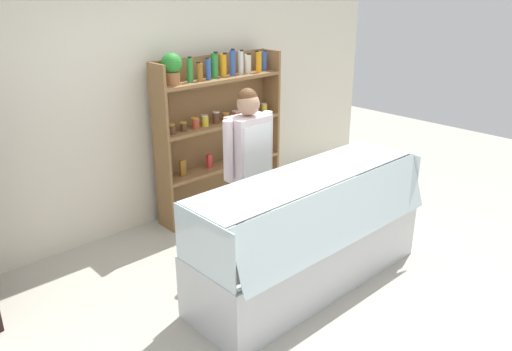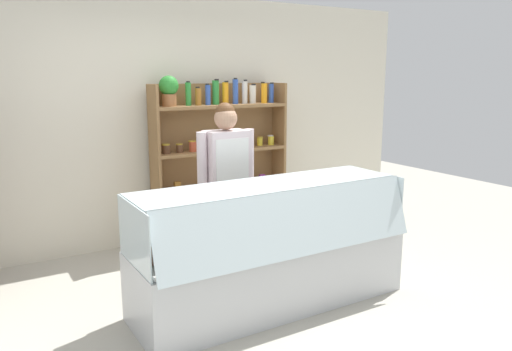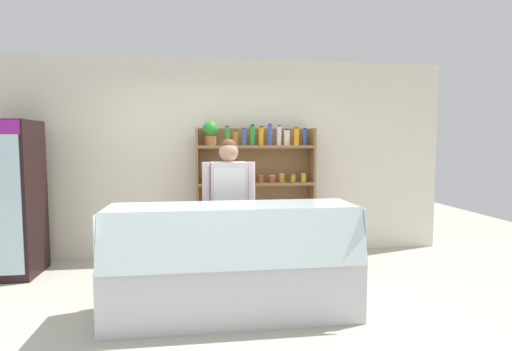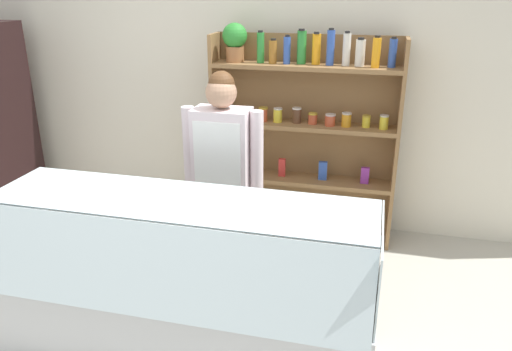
# 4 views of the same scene
# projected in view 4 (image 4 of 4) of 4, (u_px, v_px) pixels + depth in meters

# --- Properties ---
(ground_plane) EXTENTS (12.00, 12.00, 0.00)m
(ground_plane) POSITION_uv_depth(u_px,v_px,m) (159.00, 337.00, 3.24)
(ground_plane) COLOR #B7B2A3
(back_wall) EXTENTS (6.80, 0.10, 2.70)m
(back_wall) POSITION_uv_depth(u_px,v_px,m) (239.00, 77.00, 4.53)
(back_wall) COLOR silver
(back_wall) RESTS_ON ground
(shelving_unit) EXTENTS (1.58, 0.29, 1.85)m
(shelving_unit) POSITION_uv_depth(u_px,v_px,m) (301.00, 122.00, 4.26)
(shelving_unit) COLOR olive
(shelving_unit) RESTS_ON ground
(deli_display_case) EXTENTS (2.25, 0.78, 1.01)m
(deli_display_case) POSITION_uv_depth(u_px,v_px,m) (182.00, 308.00, 3.01)
(deli_display_case) COLOR silver
(deli_display_case) RESTS_ON ground
(shop_clerk) EXTENTS (0.58, 0.25, 1.61)m
(shop_clerk) POSITION_uv_depth(u_px,v_px,m) (223.00, 167.00, 3.49)
(shop_clerk) COLOR #4C4233
(shop_clerk) RESTS_ON ground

